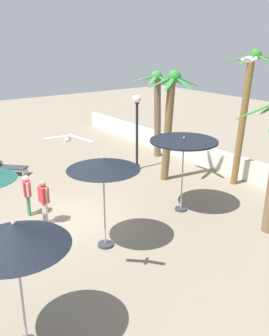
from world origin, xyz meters
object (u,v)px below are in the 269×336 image
patio_umbrella_3 (103,165)px  guest_0 (27,192)px  palm_tree_1 (157,104)px  guest_1 (44,198)px  patio_umbrella_1 (15,236)px  lounge_chair_0 (7,166)px  palm_tree_0 (246,106)px  palm_tree_3 (170,115)px  seagull_1 (249,59)px  seagull_0 (69,138)px  patio_umbrella_2 (184,145)px  lamp_post_2 (137,123)px

patio_umbrella_3 → guest_0: 4.03m
palm_tree_1 → guest_1: size_ratio=2.84×
guest_0 → guest_1: 1.00m
patio_umbrella_1 → lounge_chair_0: (-10.59, 3.10, -2.19)m
palm_tree_0 → guest_1: (-1.59, -8.24, -2.50)m
patio_umbrella_3 → guest_1: 3.14m
palm_tree_3 → lounge_chair_0: size_ratio=2.85×
guest_0 → patio_umbrella_3: bearing=17.6°
patio_umbrella_3 → palm_tree_3: (-3.12, 5.24, 0.35)m
lounge_chair_0 → seagull_1: 12.71m
patio_umbrella_1 → guest_0: size_ratio=1.91×
guest_0 → patio_umbrella_1: bearing=-21.6°
palm_tree_1 → seagull_1: (9.56, -5.19, 2.82)m
palm_tree_0 → palm_tree_3: bearing=-136.4°
seagull_0 → patio_umbrella_1: bearing=-59.5°
palm_tree_3 → guest_0: size_ratio=3.20×
seagull_0 → palm_tree_1: bearing=131.1°
patio_umbrella_1 → patio_umbrella_2: size_ratio=1.02×
lounge_chair_0 → palm_tree_3: bearing=47.7°
patio_umbrella_1 → patio_umbrella_3: patio_umbrella_3 is taller
patio_umbrella_3 → lounge_chair_0: bearing=-177.7°
patio_umbrella_1 → lamp_post_2: (-7.64, 8.49, -0.33)m
lamp_post_2 → seagull_0: (6.62, -6.77, 1.74)m
palm_tree_0 → guest_1: bearing=-101.0°
patio_umbrella_3 → lamp_post_2: bearing=136.0°
palm_tree_3 → patio_umbrella_2: bearing=-31.7°
patio_umbrella_1 → palm_tree_0: 11.31m
palm_tree_3 → seagull_1: size_ratio=5.49×
palm_tree_3 → seagull_1: (6.26, -3.19, 2.65)m
palm_tree_1 → seagull_1: 11.23m
patio_umbrella_3 → seagull_1: size_ratio=3.27×
patio_umbrella_3 → seagull_0: (1.40, -1.72, 1.36)m
patio_umbrella_2 → palm_tree_0: (-0.38, 3.72, 0.93)m
lamp_post_2 → patio_umbrella_1: bearing=-48.0°
seagull_1 → palm_tree_3: bearing=153.0°
palm_tree_1 → guest_0: (2.95, -8.34, -1.91)m
patio_umbrella_2 → lamp_post_2: 4.93m
patio_umbrella_3 → seagull_0: bearing=-50.8°
patio_umbrella_1 → guest_0: (-5.88, 2.33, -1.68)m
palm_tree_0 → lamp_post_2: (-4.33, -2.29, -1.19)m
lounge_chair_0 → guest_0: guest_0 is taller
patio_umbrella_1 → lamp_post_2: 11.42m
seagull_0 → seagull_1: seagull_1 is taller
palm_tree_0 → guest_0: (-2.57, -8.45, -2.55)m
seagull_0 → seagull_1: bearing=65.1°
palm_tree_3 → guest_1: size_ratio=3.07×
guest_0 → seagull_1: bearing=25.5°
palm_tree_3 → lounge_chair_0: (-5.07, -5.57, -2.59)m
patio_umbrella_2 → lamp_post_2: bearing=163.2°
guest_1 → seagull_0: seagull_0 is taller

